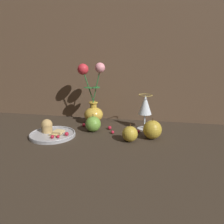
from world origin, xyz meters
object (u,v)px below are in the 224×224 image
Objects in this scene: apple_near_glass at (152,130)px; apple_at_table_edge at (130,134)px; vase at (93,102)px; plate_with_pastries at (52,132)px; wine_glass at (145,106)px; apple_beside_vase at (93,124)px.

apple_near_glass is 1.20× the size of apple_at_table_edge.
vase is 0.37m from apple_near_glass.
apple_near_glass is at bearing -27.30° from vase.
vase is at bearing 57.96° from plate_with_pastries.
plate_with_pastries is 2.62× the size of apple_at_table_edge.
apple_at_table_edge is at bearing 0.22° from plate_with_pastries.
wine_glass is 1.98× the size of apple_beside_vase.
vase is 0.28m from plate_with_pastries.
apple_near_glass is 0.11m from apple_at_table_edge.
apple_beside_vase is (0.17, 0.09, 0.02)m from plate_with_pastries.
plate_with_pastries is at bearing -179.78° from apple_at_table_edge.
plate_with_pastries is at bearing -151.70° from apple_beside_vase.
vase is at bearing 136.15° from apple_at_table_edge.
apple_near_glass is (0.46, 0.05, 0.03)m from plate_with_pastries.
apple_beside_vase is at bearing -158.97° from wine_glass.
apple_beside_vase is 0.21m from apple_at_table_edge.
plate_with_pastries is 1.20× the size of wine_glass.
apple_near_glass reaches higher than apple_beside_vase.
wine_glass is (0.42, 0.19, 0.10)m from plate_with_pastries.
plate_with_pastries is 0.47m from wine_glass.
vase is 0.28m from wine_glass.
vase is 3.41× the size of apple_near_glass.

